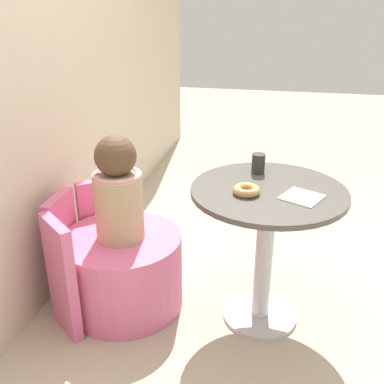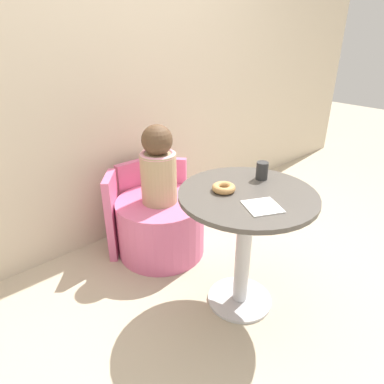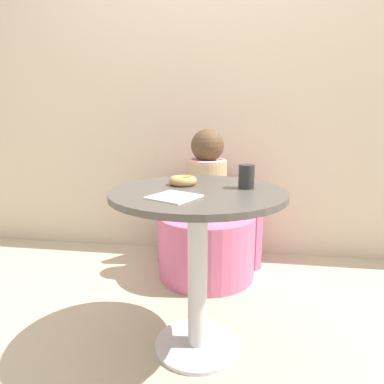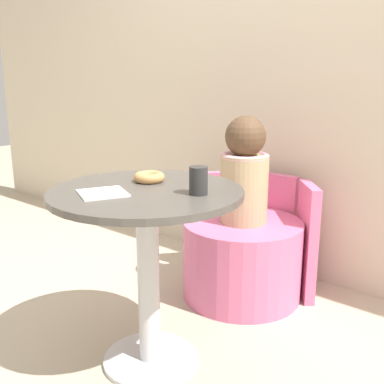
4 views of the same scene
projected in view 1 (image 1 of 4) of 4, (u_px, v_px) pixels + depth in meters
The scene contains 9 objects.
ground_plane at pixel (255, 317), 2.28m from camera, with size 12.00×12.00×0.00m, color #B7A88E.
back_wall at pixel (18, 68), 2.01m from camera, with size 6.00×0.06×2.40m.
round_table at pixel (266, 225), 2.08m from camera, with size 0.71×0.71×0.71m.
tub_chair at pixel (124, 271), 2.31m from camera, with size 0.60×0.60×0.40m.
booth_backrest at pixel (77, 250), 2.32m from camera, with size 0.70×0.26×0.59m.
child_figure at pixel (118, 191), 2.13m from camera, with size 0.24×0.24×0.52m.
donut at pixel (246, 190), 1.95m from camera, with size 0.12×0.12×0.04m.
cup at pixel (258, 164), 2.17m from camera, with size 0.06×0.06×0.10m.
paper_napkin at pixel (302, 197), 1.92m from camera, with size 0.21×0.21×0.01m.
Camera 1 is at (-1.86, -0.07, 1.50)m, focal length 42.00 mm.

